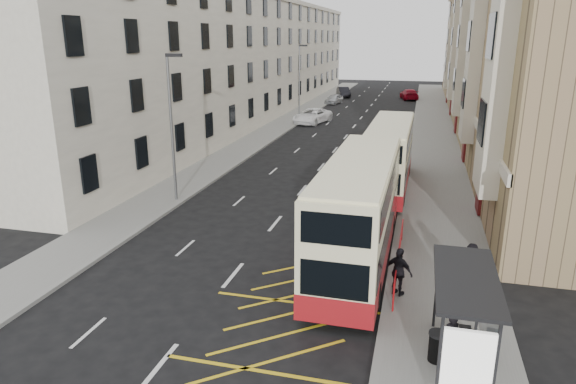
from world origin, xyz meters
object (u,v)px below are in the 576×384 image
(pedestrian_mid, at_px, (472,270))
(pedestrian_far, at_px, (399,272))
(pedestrian_near, at_px, (450,339))
(car_red, at_px, (409,94))
(double_decker_rear, at_px, (389,156))
(litter_bin, at_px, (437,346))
(double_decker_front, at_px, (358,212))
(car_silver, at_px, (334,99))
(white_van, at_px, (312,116))
(car_dark, at_px, (343,92))
(bus_shelter, at_px, (471,309))
(street_lamp_near, at_px, (172,120))
(street_lamp_far, at_px, (300,78))

(pedestrian_mid, distance_m, pedestrian_far, 2.56)
(pedestrian_near, bearing_deg, car_red, -119.39)
(double_decker_rear, bearing_deg, litter_bin, -80.86)
(double_decker_front, xyz_separation_m, car_silver, (-9.75, 51.50, -1.56))
(litter_bin, height_order, white_van, white_van)
(double_decker_front, height_order, car_dark, double_decker_front)
(double_decker_rear, distance_m, car_dark, 50.01)
(double_decker_front, height_order, pedestrian_mid, double_decker_front)
(litter_bin, bearing_deg, car_dark, 100.92)
(pedestrian_mid, distance_m, white_van, 38.88)
(bus_shelter, relative_size, litter_bin, 4.72)
(white_van, bearing_deg, street_lamp_near, -78.56)
(pedestrian_far, bearing_deg, double_decker_front, -27.26)
(street_lamp_far, bearing_deg, double_decker_rear, -65.11)
(street_lamp_near, relative_size, street_lamp_far, 1.00)
(double_decker_rear, height_order, pedestrian_near, double_decker_rear)
(pedestrian_mid, xyz_separation_m, car_silver, (-14.02, 53.41, -0.43))
(pedestrian_mid, bearing_deg, car_red, 101.35)
(bus_shelter, xyz_separation_m, car_silver, (-13.54, 58.20, -1.46))
(bus_shelter, relative_size, car_silver, 1.08)
(double_decker_front, xyz_separation_m, car_dark, (-9.75, 60.18, -1.48))
(pedestrian_mid, relative_size, white_van, 0.34)
(bus_shelter, distance_m, pedestrian_near, 1.30)
(street_lamp_far, xyz_separation_m, car_silver, (1.15, 15.80, -3.96))
(street_lamp_far, relative_size, pedestrian_near, 4.97)
(pedestrian_near, distance_m, car_red, 65.88)
(pedestrian_near, bearing_deg, street_lamp_far, -103.43)
(pedestrian_mid, distance_m, car_dark, 63.65)
(pedestrian_far, distance_m, car_silver, 55.31)
(double_decker_rear, distance_m, car_red, 48.24)
(double_decker_front, bearing_deg, car_red, 90.24)
(car_silver, bearing_deg, car_dark, 101.88)
(street_lamp_far, bearing_deg, bus_shelter, -70.88)
(bus_shelter, distance_m, litter_bin, 1.74)
(white_van, xyz_separation_m, car_silver, (-0.52, 16.95, -0.10))
(pedestrian_mid, height_order, white_van, pedestrian_mid)
(street_lamp_far, bearing_deg, white_van, -34.35)
(double_decker_rear, xyz_separation_m, pedestrian_far, (1.35, -13.81, -1.05))
(white_van, bearing_deg, double_decker_rear, -52.71)
(bus_shelter, relative_size, double_decker_front, 0.39)
(double_decker_front, xyz_separation_m, pedestrian_mid, (4.27, -1.91, -1.13))
(street_lamp_near, relative_size, car_silver, 2.02)
(pedestrian_far, bearing_deg, bus_shelter, 143.74)
(litter_bin, xyz_separation_m, pedestrian_far, (-1.27, 3.68, 0.42))
(pedestrian_near, bearing_deg, street_lamp_near, -72.34)
(pedestrian_near, height_order, car_silver, pedestrian_near)
(pedestrian_mid, bearing_deg, car_dark, 110.25)
(double_decker_front, relative_size, litter_bin, 12.25)
(white_van, distance_m, car_silver, 16.95)
(double_decker_rear, distance_m, car_silver, 41.57)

